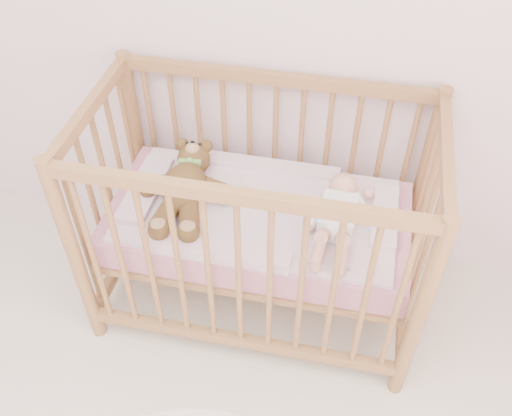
% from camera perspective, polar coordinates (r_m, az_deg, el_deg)
% --- Properties ---
extents(crib, '(1.36, 0.76, 1.00)m').
position_cam_1_polar(crib, '(2.35, 0.25, -1.26)').
color(crib, '#A87247').
rests_on(crib, floor).
extents(mattress, '(1.22, 0.62, 0.13)m').
position_cam_1_polar(mattress, '(2.36, 0.25, -1.51)').
color(mattress, '#C37992').
rests_on(mattress, crib).
extents(blanket, '(1.10, 0.58, 0.06)m').
position_cam_1_polar(blanket, '(2.31, 0.26, -0.21)').
color(blanket, '#D190AB').
rests_on(blanket, mattress).
extents(baby, '(0.27, 0.53, 0.13)m').
position_cam_1_polar(baby, '(2.22, 8.21, -0.39)').
color(baby, silver).
rests_on(baby, blanket).
extents(teddy_bear, '(0.44, 0.59, 0.15)m').
position_cam_1_polar(teddy_bear, '(2.30, -7.16, 2.05)').
color(teddy_bear, brown).
rests_on(teddy_bear, blanket).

